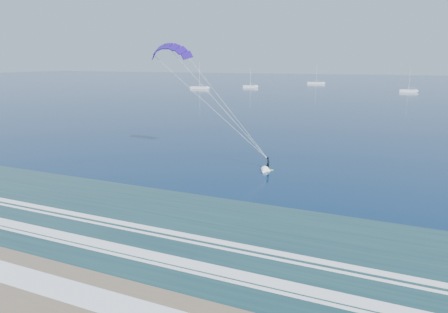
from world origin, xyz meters
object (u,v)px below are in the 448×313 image
sailboat_2 (316,83)px  sailboat_3 (408,91)px  sailboat_0 (200,88)px  kitesurfer_rig (215,100)px  sailboat_1 (250,86)px

sailboat_2 → sailboat_3: bearing=-45.3°
sailboat_2 → sailboat_0: bearing=-122.8°
sailboat_0 → sailboat_2: bearing=57.2°
sailboat_3 → kitesurfer_rig: bearing=-99.1°
kitesurfer_rig → sailboat_3: 159.40m
sailboat_0 → sailboat_2: size_ratio=0.98×
sailboat_1 → sailboat_3: 78.30m
sailboat_2 → kitesurfer_rig: bearing=-82.6°
kitesurfer_rig → sailboat_0: bearing=117.8°
sailboat_1 → sailboat_0: bearing=-134.5°
kitesurfer_rig → sailboat_3: size_ratio=1.73×
sailboat_1 → sailboat_2: size_ratio=0.78×
sailboat_1 → sailboat_3: size_ratio=1.04×
sailboat_0 → sailboat_3: size_ratio=1.29×
sailboat_1 → sailboat_3: (78.25, -2.57, -0.00)m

